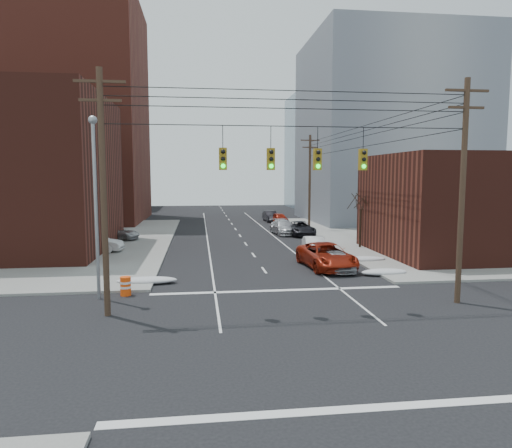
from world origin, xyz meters
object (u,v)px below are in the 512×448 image
object	(u,v)px
red_pickup	(326,256)
parked_car_d	(283,227)
parked_car_c	(300,228)
parked_car_e	(280,218)
parked_car_f	(270,216)
lot_car_b	(117,233)
construction_barrel	(126,286)
lot_car_c	(47,248)
lot_car_d	(48,235)
parked_car_a	(337,261)
parked_car_b	(315,246)
lot_car_a	(96,243)

from	to	relation	value
red_pickup	parked_car_d	world-z (taller)	red_pickup
parked_car_c	parked_car_d	world-z (taller)	parked_car_d
parked_car_e	parked_car_f	bearing A→B (deg)	99.85
lot_car_b	construction_barrel	size ratio (longest dim) A/B	4.43
parked_car_e	lot_car_c	size ratio (longest dim) A/B	0.93
red_pickup	lot_car_d	xyz separation A→B (m)	(-22.65, 14.02, 0.02)
parked_car_f	construction_barrel	xyz separation A→B (m)	(-13.81, -38.16, -0.21)
construction_barrel	parked_car_a	bearing A→B (deg)	19.63
parked_car_b	lot_car_b	xyz separation A→B (m)	(-17.06, 10.26, 0.03)
parked_car_b	lot_car_c	bearing A→B (deg)	-178.19
parked_car_f	lot_car_b	size ratio (longest dim) A/B	0.99
parked_car_f	lot_car_a	bearing A→B (deg)	-129.81
red_pickup	lot_car_c	xyz separation A→B (m)	(-20.38, 6.50, -0.07)
parked_car_e	construction_barrel	world-z (taller)	parked_car_e
lot_car_c	lot_car_a	bearing A→B (deg)	-46.60
parked_car_c	parked_car_f	distance (m)	15.25
parked_car_c	parked_car_e	bearing A→B (deg)	88.33
parked_car_e	construction_barrel	bearing A→B (deg)	-119.10
lot_car_d	construction_barrel	world-z (taller)	lot_car_d
lot_car_d	construction_barrel	xyz separation A→B (m)	(10.06, -19.70, -0.36)
parked_car_d	parked_car_e	world-z (taller)	parked_car_d
lot_car_a	lot_car_d	xyz separation A→B (m)	(-5.62, 5.94, 0.03)
parked_car_d	parked_car_e	xyz separation A→B (m)	(1.60, 11.34, -0.07)
parked_car_c	lot_car_c	size ratio (longest dim) A/B	1.22
construction_barrel	lot_car_b	bearing A→B (deg)	100.95
lot_car_c	lot_car_d	size ratio (longest dim) A/B	1.02
parked_car_f	lot_car_b	distance (m)	24.88
parked_car_e	parked_car_a	bearing A→B (deg)	-99.61
lot_car_b	construction_barrel	bearing A→B (deg)	-152.94
red_pickup	parked_car_d	xyz separation A→B (m)	(0.44, 18.37, -0.09)
parked_car_b	construction_barrel	world-z (taller)	parked_car_b
parked_car_b	lot_car_c	size ratio (longest dim) A/B	1.03
parked_car_c	lot_car_d	xyz separation A→B (m)	(-24.69, -3.23, 0.14)
parked_car_b	lot_car_a	world-z (taller)	lot_car_a
lot_car_c	lot_car_d	distance (m)	7.85
lot_car_a	parked_car_d	bearing A→B (deg)	-52.30
red_pickup	lot_car_c	distance (m)	21.39
parked_car_e	parked_car_c	bearing A→B (deg)	-96.63
parked_car_a	lot_car_d	size ratio (longest dim) A/B	0.94
red_pickup	lot_car_a	bearing A→B (deg)	150.30
lot_car_a	lot_car_d	bearing A→B (deg)	50.58
parked_car_a	red_pickup	bearing A→B (deg)	112.34
parked_car_c	parked_car_d	bearing A→B (deg)	143.37
red_pickup	lot_car_d	world-z (taller)	red_pickup
lot_car_b	red_pickup	bearing A→B (deg)	-116.21
parked_car_e	lot_car_a	distance (m)	28.84
parked_car_b	lot_car_d	world-z (taller)	lot_car_d
lot_car_a	lot_car_c	xyz separation A→B (m)	(-3.35, -1.57, -0.06)
parked_car_a	lot_car_b	distance (m)	23.50
lot_car_b	lot_car_d	bearing A→B (deg)	116.63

